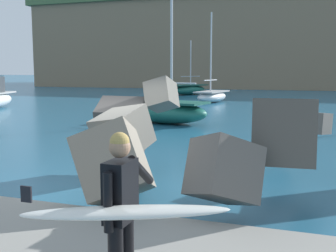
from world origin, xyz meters
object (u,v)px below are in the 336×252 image
Objects in this scene: surfer_with_board at (119,211)px; boat_mid_right at (212,96)px; boat_mid_centre at (188,89)px; boat_far_centre at (166,111)px.

surfer_with_board is 0.29× the size of boat_mid_right.
boat_mid_right reaches higher than boat_mid_centre.
boat_mid_centre is 10.93m from boat_mid_right.
boat_mid_centre is at bearing 103.96° from boat_far_centre.
boat_mid_right is at bearing 101.70° from surfer_with_board.
boat_mid_right reaches higher than surfer_with_board.
boat_mid_right is 0.99× the size of boat_far_centre.
boat_mid_centre is at bearing 116.74° from boat_mid_right.
boat_far_centre is at bearing -76.04° from boat_mid_centre.
surfer_with_board is at bearing -78.30° from boat_mid_right.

